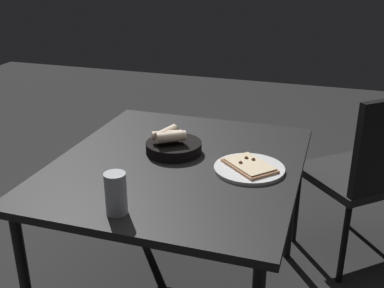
{
  "coord_description": "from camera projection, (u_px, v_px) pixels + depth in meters",
  "views": [
    {
      "loc": [
        1.62,
        0.58,
        1.49
      ],
      "look_at": [
        -0.08,
        0.03,
        0.75
      ],
      "focal_mm": 43.76,
      "sensor_mm": 36.0,
      "label": 1
    }
  ],
  "objects": [
    {
      "name": "dining_table",
      "position": [
        178.0,
        174.0,
        1.91
      ],
      "size": [
        1.1,
        0.97,
        0.7
      ],
      "color": "black",
      "rests_on": "ground"
    },
    {
      "name": "beer_glass",
      "position": [
        116.0,
        196.0,
        1.5
      ],
      "size": [
        0.07,
        0.07,
        0.14
      ],
      "color": "silver",
      "rests_on": "dining_table"
    },
    {
      "name": "bread_basket",
      "position": [
        173.0,
        146.0,
        1.96
      ],
      "size": [
        0.24,
        0.24,
        0.11
      ],
      "color": "black",
      "rests_on": "dining_table"
    },
    {
      "name": "chair_near",
      "position": [
        368.0,
        168.0,
        2.24
      ],
      "size": [
        0.62,
        0.62,
        0.91
      ],
      "color": "#282828",
      "rests_on": "ground"
    },
    {
      "name": "pizza_plate",
      "position": [
        249.0,
        168.0,
        1.81
      ],
      "size": [
        0.28,
        0.28,
        0.04
      ],
      "color": "silver",
      "rests_on": "dining_table"
    }
  ]
}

